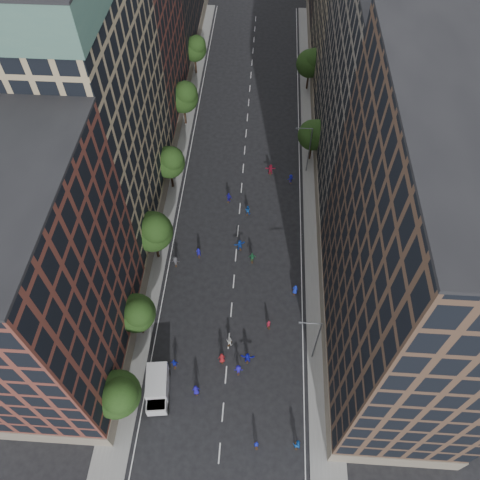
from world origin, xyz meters
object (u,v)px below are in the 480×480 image
Objects in this scene: skater_0 at (196,390)px; skater_1 at (256,444)px; streetlamp_far at (308,148)px; streetlamp_near at (315,339)px; skater_2 at (297,444)px; cargo_van at (157,388)px.

skater_0 is 1.20× the size of skater_1.
streetlamp_far is 41.01m from skater_0.
skater_2 is at bearing -99.89° from streetlamp_near.
skater_2 is at bearing 142.68° from skater_0.
skater_0 is 0.99× the size of skater_2.
cargo_van is 3.08× the size of skater_0.
skater_1 is at bearing 129.68° from skater_0.
streetlamp_near is at bearing -90.00° from streetlamp_far.
cargo_van reaches higher than skater_0.
skater_0 is (-13.70, -38.42, -4.23)m from streetlamp_far.
streetlamp_far is at bearing 90.00° from streetlamp_near.
cargo_van is at bearing -115.19° from streetlamp_far.
skater_1 is 0.83× the size of skater_2.
streetlamp_far is 42.88m from cargo_van.
streetlamp_near reaches higher than cargo_van.
skater_1 is (-6.32, -44.00, -4.39)m from streetlamp_far.
cargo_van is 17.09m from skater_2.
skater_1 is at bearing 4.10° from skater_2.
cargo_van reaches higher than skater_2.
skater_2 is at bearing -92.45° from streetlamp_far.
skater_2 is at bearing -24.09° from cargo_van.
streetlamp_far is at bearing -122.82° from skater_0.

